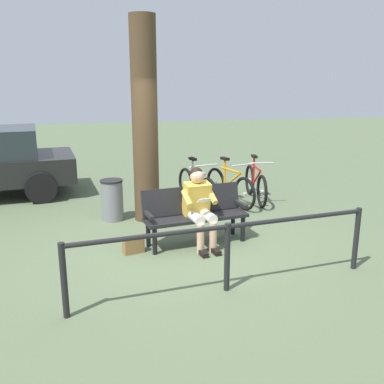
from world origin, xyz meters
name	(u,v)px	position (x,y,z in m)	size (l,w,h in m)	color
ground_plane	(186,248)	(0.00, 0.00, 0.00)	(40.00, 40.00, 0.00)	#566647
bench	(194,211)	(-0.18, -0.22, 0.51)	(1.66, 0.73, 0.87)	black
person_reading	(199,204)	(-0.22, -0.06, 0.66)	(0.53, 0.81, 1.20)	gold
handbag	(133,245)	(0.79, 0.02, 0.12)	(0.30, 0.14, 0.24)	olive
tree_trunk	(145,122)	(0.40, -1.53, 1.76)	(0.45, 0.45, 3.51)	#4C3823
litter_bin	(112,200)	(1.01, -1.61, 0.37)	(0.40, 0.40, 0.74)	slate
bicycle_silver	(255,184)	(-1.96, -2.25, 0.36)	(0.48, 1.68, 0.94)	black
bicycle_red	(229,187)	(-1.35, -2.13, 0.36)	(0.64, 1.62, 0.94)	black
bicycle_black	(197,187)	(-0.70, -2.25, 0.36)	(0.56, 1.65, 0.94)	black
railing_fence	(227,243)	(-0.20, 1.42, 0.61)	(3.78, 0.50, 0.85)	black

